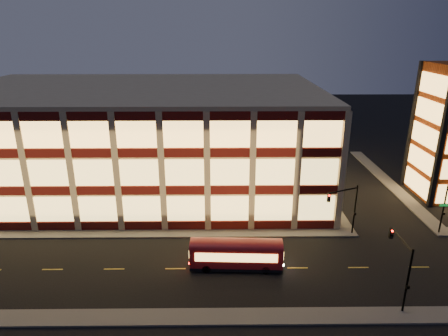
{
  "coord_description": "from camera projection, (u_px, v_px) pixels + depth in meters",
  "views": [
    {
      "loc": [
        8.39,
        -39.55,
        22.38
      ],
      "look_at": [
        8.92,
        8.0,
        5.49
      ],
      "focal_mm": 32.0,
      "sensor_mm": 36.0,
      "label": 1
    }
  ],
  "objects": [
    {
      "name": "ground",
      "position": [
        145.0,
        238.0,
        44.67
      ],
      "size": [
        200.0,
        200.0,
        0.0
      ],
      "primitive_type": "plane",
      "color": "black",
      "rests_on": "ground"
    },
    {
      "name": "trolley_bus",
      "position": [
        236.0,
        252.0,
        38.75
      ],
      "size": [
        9.0,
        2.69,
        3.02
      ],
      "rotation": [
        0.0,
        0.0,
        -0.04
      ],
      "color": "maroon",
      "rests_on": "ground"
    },
    {
      "name": "sidewalk_office_south",
      "position": [
        120.0,
        233.0,
        45.56
      ],
      "size": [
        54.0,
        2.0,
        0.15
      ],
      "primitive_type": "cube",
      "color": "#514F4C",
      "rests_on": "ground"
    },
    {
      "name": "office_building",
      "position": [
        142.0,
        137.0,
        58.15
      ],
      "size": [
        50.45,
        30.45,
        14.5
      ],
      "color": "tan",
      "rests_on": "ground"
    },
    {
      "name": "sidewalk_office_east",
      "position": [
        315.0,
        181.0,
        60.91
      ],
      "size": [
        2.0,
        30.0,
        0.15
      ],
      "primitive_type": "cube",
      "color": "#514F4C",
      "rests_on": "ground"
    },
    {
      "name": "sidewalk_near",
      "position": [
        117.0,
        318.0,
        32.4
      ],
      "size": [
        100.0,
        2.0,
        0.15
      ],
      "primitive_type": "cube",
      "color": "#514F4C",
      "rests_on": "ground"
    },
    {
      "name": "traffic_signal_far",
      "position": [
        346.0,
        203.0,
        43.75
      ],
      "size": [
        3.79,
        1.87,
        6.0
      ],
      "color": "black",
      "rests_on": "ground"
    },
    {
      "name": "traffic_signal_near",
      "position": [
        402.0,
        259.0,
        33.14
      ],
      "size": [
        0.32,
        4.45,
        6.0
      ],
      "color": "black",
      "rests_on": "ground"
    },
    {
      "name": "sidewalk_tower_west",
      "position": [
        387.0,
        181.0,
        61.02
      ],
      "size": [
        2.0,
        30.0,
        0.15
      ],
      "primitive_type": "cube",
      "color": "#514F4C",
      "rests_on": "ground"
    }
  ]
}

